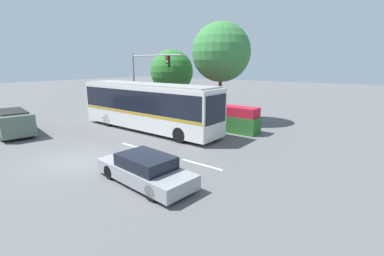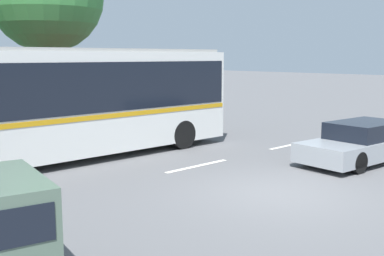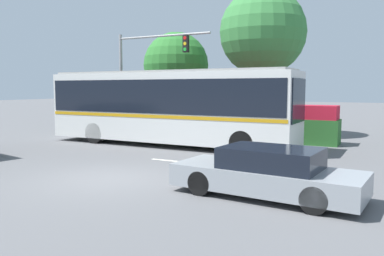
{
  "view_description": "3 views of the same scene",
  "coord_description": "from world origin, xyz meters",
  "views": [
    {
      "loc": [
        12.46,
        -6.68,
        4.8
      ],
      "look_at": [
        3.46,
        5.01,
        1.26
      ],
      "focal_mm": 24.94,
      "sensor_mm": 36.0,
      "label": 1
    },
    {
      "loc": [
        -8.98,
        -6.51,
        3.22
      ],
      "look_at": [
        0.61,
        3.6,
        1.1
      ],
      "focal_mm": 44.49,
      "sensor_mm": 36.0,
      "label": 2
    },
    {
      "loc": [
        7.4,
        -9.04,
        2.67
      ],
      "look_at": [
        0.93,
        3.48,
        1.24
      ],
      "focal_mm": 36.96,
      "sensor_mm": 36.0,
      "label": 3
    }
  ],
  "objects": [
    {
      "name": "ground_plane",
      "position": [
        0.0,
        0.0,
        0.0
      ],
      "size": [
        140.0,
        140.0,
        0.0
      ],
      "primitive_type": "plane",
      "color": "#5B5B5E"
    },
    {
      "name": "lane_stripe_mid",
      "position": [
        5.34,
        3.35,
        0.01
      ],
      "size": [
        2.4,
        0.16,
        0.01
      ],
      "primitive_type": "cube",
      "color": "silver",
      "rests_on": "ground"
    },
    {
      "name": "sedan_foreground",
      "position": [
        4.68,
        0.26,
        0.58
      ],
      "size": [
        4.76,
        2.15,
        1.23
      ],
      "rotation": [
        0.0,
        0.0,
        3.06
      ],
      "color": "gray",
      "rests_on": "ground"
    },
    {
      "name": "lane_stripe_near",
      "position": [
        0.53,
        3.3,
        0.01
      ],
      "size": [
        2.4,
        0.16,
        0.01
      ],
      "primitive_type": "cube",
      "color": "silver",
      "rests_on": "ground"
    },
    {
      "name": "city_bus",
      "position": [
        -2.0,
        6.73,
        1.96
      ],
      "size": [
        12.04,
        2.63,
        3.45
      ],
      "rotation": [
        0.0,
        0.0,
        -0.01
      ],
      "color": "silver",
      "rests_on": "ground"
    },
    {
      "name": "flowering_hedge",
      "position": [
        0.65,
        10.24,
        0.91
      ],
      "size": [
        8.97,
        1.29,
        1.85
      ],
      "color": "#286028",
      "rests_on": "ground"
    }
  ]
}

